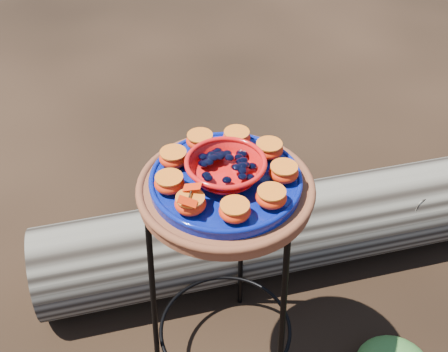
% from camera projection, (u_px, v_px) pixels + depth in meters
% --- Properties ---
extents(plant_stand, '(0.44, 0.44, 0.70)m').
position_uv_depth(plant_stand, '(225.00, 287.00, 1.60)').
color(plant_stand, black).
rests_on(plant_stand, ground).
extents(terracotta_saucer, '(0.42, 0.42, 0.03)m').
position_uv_depth(terracotta_saucer, '(226.00, 191.00, 1.36)').
color(terracotta_saucer, brown).
rests_on(terracotta_saucer, plant_stand).
extents(cobalt_plate, '(0.36, 0.36, 0.02)m').
position_uv_depth(cobalt_plate, '(226.00, 181.00, 1.34)').
color(cobalt_plate, '#000753').
rests_on(cobalt_plate, terracotta_saucer).
extents(red_bowl, '(0.18, 0.18, 0.05)m').
position_uv_depth(red_bowl, '(226.00, 169.00, 1.32)').
color(red_bowl, red).
rests_on(red_bowl, cobalt_plate).
extents(glass_gems, '(0.14, 0.14, 0.02)m').
position_uv_depth(glass_gems, '(226.00, 157.00, 1.29)').
color(glass_gems, black).
rests_on(glass_gems, red_bowl).
extents(orange_half_0, '(0.07, 0.07, 0.04)m').
position_uv_depth(orange_half_0, '(190.00, 204.00, 1.24)').
color(orange_half_0, red).
rests_on(orange_half_0, cobalt_plate).
extents(orange_half_1, '(0.07, 0.07, 0.04)m').
position_uv_depth(orange_half_1, '(235.00, 211.00, 1.22)').
color(orange_half_1, red).
rests_on(orange_half_1, cobalt_plate).
extents(orange_half_2, '(0.07, 0.07, 0.04)m').
position_uv_depth(orange_half_2, '(271.00, 197.00, 1.25)').
color(orange_half_2, red).
rests_on(orange_half_2, cobalt_plate).
extents(orange_half_3, '(0.07, 0.07, 0.04)m').
position_uv_depth(orange_half_3, '(284.00, 173.00, 1.32)').
color(orange_half_3, red).
rests_on(orange_half_3, cobalt_plate).
extents(orange_half_4, '(0.07, 0.07, 0.04)m').
position_uv_depth(orange_half_4, '(269.00, 150.00, 1.39)').
color(orange_half_4, red).
rests_on(orange_half_4, cobalt_plate).
extents(orange_half_5, '(0.07, 0.07, 0.04)m').
position_uv_depth(orange_half_5, '(237.00, 138.00, 1.42)').
color(orange_half_5, red).
rests_on(orange_half_5, cobalt_plate).
extents(orange_half_6, '(0.07, 0.07, 0.04)m').
position_uv_depth(orange_half_6, '(200.00, 141.00, 1.41)').
color(orange_half_6, red).
rests_on(orange_half_6, cobalt_plate).
extents(orange_half_7, '(0.07, 0.07, 0.04)m').
position_uv_depth(orange_half_7, '(174.00, 158.00, 1.36)').
color(orange_half_7, red).
rests_on(orange_half_7, cobalt_plate).
extents(orange_half_8, '(0.07, 0.07, 0.04)m').
position_uv_depth(orange_half_8, '(169.00, 183.00, 1.29)').
color(orange_half_8, red).
rests_on(orange_half_8, cobalt_plate).
extents(butterfly, '(0.09, 0.06, 0.02)m').
position_uv_depth(butterfly, '(190.00, 194.00, 1.22)').
color(butterfly, red).
rests_on(butterfly, orange_half_0).
extents(driftwood_log, '(1.70, 1.19, 0.32)m').
position_uv_depth(driftwood_log, '(276.00, 230.00, 2.03)').
color(driftwood_log, black).
rests_on(driftwood_log, ground).
extents(foliage_left, '(0.28, 0.28, 0.14)m').
position_uv_depth(foliage_left, '(123.00, 270.00, 2.01)').
color(foliage_left, '#2C5320').
rests_on(foliage_left, ground).
extents(foliage_back, '(0.31, 0.31, 0.15)m').
position_uv_depth(foliage_back, '(198.00, 233.00, 2.14)').
color(foliage_back, '#2C5320').
rests_on(foliage_back, ground).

